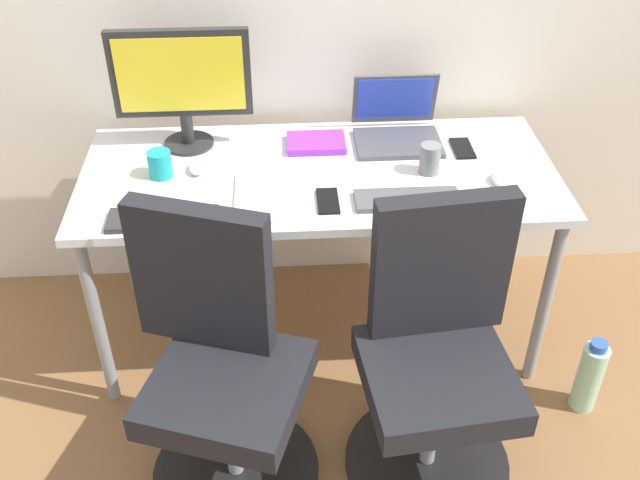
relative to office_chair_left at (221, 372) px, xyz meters
name	(u,v)px	position (x,y,z in m)	size (l,w,h in m)	color
ground_plane	(319,329)	(0.34, 0.61, -0.42)	(5.28, 5.28, 0.00)	brown
desk	(319,187)	(0.34, 0.61, 0.26)	(1.64, 0.71, 0.75)	silver
office_chair_left	(221,372)	(0.00, 0.00, 0.00)	(0.56, 0.56, 0.94)	black
office_chair_right	(436,361)	(0.66, 0.00, 0.00)	(0.54, 0.54, 0.94)	black
water_bottle_on_floor	(589,376)	(1.25, 0.16, -0.28)	(0.09, 0.09, 0.31)	#A5D8B2
desktop_monitor	(182,81)	(-0.13, 0.82, 0.57)	(0.48, 0.18, 0.43)	#262626
open_laptop	(397,125)	(0.63, 0.83, 0.38)	(0.31, 0.27, 0.22)	#4C4C51
keyboard_by_monitor	(163,219)	(-0.17, 0.34, 0.33)	(0.34, 0.12, 0.02)	#2D2D2D
keyboard_by_laptop	(407,199)	(0.61, 0.40, 0.33)	(0.34, 0.12, 0.02)	#515156
mouse_by_monitor	(197,167)	(-0.08, 0.64, 0.34)	(0.06, 0.10, 0.03)	silver
mouse_by_laptop	(500,179)	(0.93, 0.49, 0.34)	(0.06, 0.10, 0.03)	silver
coffee_mug	(160,165)	(-0.20, 0.61, 0.37)	(0.08, 0.08, 0.09)	teal
pen_cup	(430,159)	(0.71, 0.58, 0.37)	(0.07, 0.07, 0.10)	slate
phone_near_monitor	(462,148)	(0.86, 0.73, 0.33)	(0.07, 0.14, 0.01)	black
phone_near_laptop	(328,201)	(0.35, 0.41, 0.33)	(0.07, 0.14, 0.01)	black
notebook	(317,143)	(0.34, 0.79, 0.34)	(0.21, 0.15, 0.03)	purple
paper_pile	(267,197)	(0.16, 0.45, 0.33)	(0.21, 0.30, 0.01)	white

